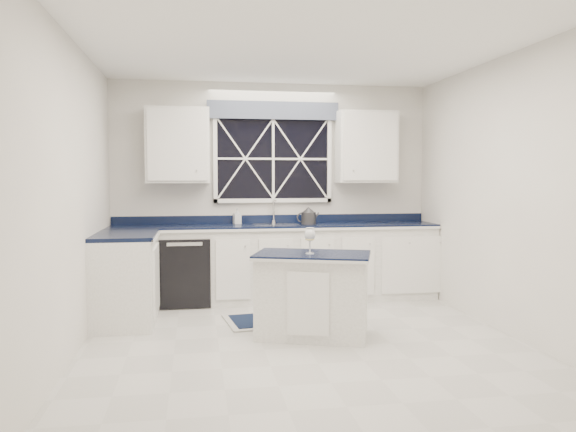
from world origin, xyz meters
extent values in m
plane|color=beige|center=(0.00, 0.00, 0.00)|extent=(4.50, 4.50, 0.00)
cube|color=silver|center=(0.00, 2.25, 1.35)|extent=(4.00, 0.10, 2.70)
cube|color=white|center=(0.00, 1.95, 0.45)|extent=(3.98, 0.60, 0.90)
cube|color=white|center=(-1.70, 1.15, 0.45)|extent=(0.60, 1.00, 0.90)
cube|color=black|center=(0.00, 1.95, 0.92)|extent=(3.98, 0.64, 0.04)
cube|color=black|center=(-1.10, 1.95, 0.41)|extent=(0.60, 0.58, 0.82)
cube|color=black|center=(0.00, 2.22, 1.75)|extent=(1.40, 0.02, 1.00)
cube|color=slate|center=(0.00, 2.16, 2.35)|extent=(1.65, 0.04, 0.22)
cube|color=white|center=(-1.18, 2.08, 1.90)|extent=(0.75, 0.34, 0.90)
cube|color=white|center=(1.18, 2.08, 1.90)|extent=(0.75, 0.34, 0.90)
cylinder|color=#BABABC|center=(0.00, 2.17, 0.96)|extent=(0.05, 0.05, 0.04)
cylinder|color=#BABABC|center=(0.00, 2.17, 1.10)|extent=(0.02, 0.02, 0.28)
cylinder|color=#BABABC|center=(0.00, 2.08, 1.23)|extent=(0.02, 0.18, 0.02)
cube|color=white|center=(0.12, 0.35, 0.38)|extent=(1.16, 0.90, 0.77)
cube|color=black|center=(0.12, 0.35, 0.78)|extent=(1.23, 0.96, 0.03)
cube|color=#AEAEA9|center=(-0.10, 0.99, 0.01)|extent=(1.22, 0.83, 0.01)
cube|color=#0F1A33|center=(-0.10, 0.99, 0.02)|extent=(1.08, 0.69, 0.01)
cylinder|color=#303032|center=(0.40, 1.94, 1.01)|extent=(0.22, 0.22, 0.15)
cone|color=#303032|center=(0.40, 1.94, 1.12)|extent=(0.18, 0.18, 0.06)
torus|color=#303032|center=(0.31, 1.92, 1.03)|extent=(0.12, 0.04, 0.12)
cylinder|color=#303032|center=(0.51, 1.97, 1.04)|extent=(0.08, 0.03, 0.10)
cylinder|color=silver|center=(0.08, 0.31, 0.80)|extent=(0.08, 0.08, 0.01)
cylinder|color=silver|center=(0.08, 0.31, 0.87)|extent=(0.01, 0.01, 0.13)
ellipsoid|color=silver|center=(0.08, 0.31, 0.98)|extent=(0.10, 0.10, 0.13)
cylinder|color=#EDDC7D|center=(0.08, 0.31, 0.96)|extent=(0.09, 0.09, 0.06)
imported|color=silver|center=(-0.46, 2.13, 1.04)|extent=(0.11, 0.11, 0.19)
camera|label=1|loc=(-0.98, -4.82, 1.52)|focal=35.00mm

